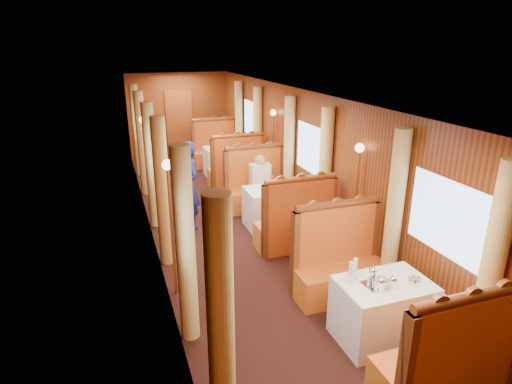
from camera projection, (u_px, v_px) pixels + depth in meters
name	position (u px, v px, depth m)	size (l,w,h in m)	color
floor	(236.00, 231.00, 8.01)	(3.00, 12.00, 0.01)	black
ceiling	(234.00, 95.00, 7.18)	(3.00, 12.00, 0.01)	silver
wall_far	(179.00, 115.00, 12.95)	(3.00, 2.50, 0.01)	brown
wall_left	(149.00, 175.00, 7.14)	(12.00, 2.50, 0.01)	brown
wall_right	(311.00, 159.00, 8.06)	(12.00, 2.50, 0.01)	brown
doorway_far	(180.00, 123.00, 13.00)	(0.80, 0.04, 2.00)	brown
table_near	(382.00, 311.00, 5.00)	(1.05, 0.72, 0.75)	white
banquette_near_fwd	(445.00, 366.00, 4.08)	(1.30, 0.55, 1.34)	#B53314
banquette_near_aft	(339.00, 266.00, 5.89)	(1.30, 0.55, 1.34)	#B53314
table_mid	(274.00, 207.00, 8.12)	(1.05, 0.72, 0.75)	white
banquette_mid_fwd	(296.00, 225.00, 7.20)	(1.30, 0.55, 1.34)	#B53314
banquette_mid_aft	(256.00, 189.00, 9.01)	(1.30, 0.55, 1.34)	#B53314
table_far	(225.00, 161.00, 11.24)	(1.05, 0.72, 0.75)	white
banquette_far_fwd	(236.00, 170.00, 10.32)	(1.30, 0.55, 1.34)	#B53314
banquette_far_aft	(216.00, 151.00, 12.13)	(1.30, 0.55, 1.34)	#B53314
tea_tray	(378.00, 284.00, 4.83)	(0.34, 0.26, 0.01)	silver
teapot_left	(381.00, 286.00, 4.69)	(0.16, 0.12, 0.13)	silver
teapot_right	(393.00, 284.00, 4.73)	(0.15, 0.12, 0.13)	silver
teapot_back	(372.00, 276.00, 4.89)	(0.17, 0.13, 0.14)	silver
fruit_plate	(414.00, 280.00, 4.90)	(0.23, 0.23, 0.05)	white
cup_inboard	(351.00, 275.00, 4.84)	(0.08, 0.08, 0.26)	white
cup_outboard	(355.00, 271.00, 4.92)	(0.08, 0.08, 0.26)	white
rose_vase_mid	(272.00, 180.00, 7.94)	(0.06, 0.06, 0.36)	silver
rose_vase_far	(226.00, 141.00, 11.07)	(0.06, 0.06, 0.36)	silver
window_left_near	(188.00, 259.00, 3.96)	(1.20, 0.90, 0.01)	#8CADD8
curtain_left_near_a	(221.00, 332.00, 3.38)	(0.22, 0.22, 2.35)	#DFC372
curtain_left_near_b	(186.00, 248.00, 4.77)	(0.22, 0.22, 2.35)	#DFC372
window_right_near	(446.00, 218.00, 4.87)	(1.20, 0.90, 0.01)	#8CADD8
curtain_right_near_a	(491.00, 274.00, 4.23)	(0.22, 0.22, 2.35)	#DFC372
curtain_right_near_b	(394.00, 217.00, 5.63)	(0.22, 0.22, 2.35)	#DFC372
window_left_mid	(149.00, 163.00, 7.07)	(1.20, 0.90, 0.01)	#8CADD8
curtain_left_mid_a	(163.00, 193.00, 6.50)	(0.22, 0.22, 2.35)	#DFC372
curtain_left_mid_b	(152.00, 166.00, 7.89)	(0.22, 0.22, 2.35)	#DFC372
window_right_mid	(311.00, 149.00, 7.99)	(1.20, 0.90, 0.01)	#8CADD8
curtain_right_mid_a	(325.00, 175.00, 7.35)	(0.22, 0.22, 2.35)	#DFC372
curtain_right_mid_b	(289.00, 154.00, 8.75)	(0.22, 0.22, 2.35)	#DFC372
window_left_far	(134.00, 126.00, 10.19)	(1.20, 0.90, 0.01)	#8CADD8
curtain_left_far_a	(142.00, 144.00, 9.62)	(0.22, 0.22, 2.35)	#DFC372
curtain_left_far_b	(137.00, 131.00, 11.01)	(0.22, 0.22, 2.35)	#DFC372
window_right_far	(252.00, 119.00, 11.11)	(1.20, 0.90, 0.01)	#8CADD8
curtain_right_far_a	(258.00, 136.00, 10.47)	(0.22, 0.22, 2.35)	#DFC372
curtain_right_far_b	(239.00, 125.00, 11.86)	(0.22, 0.22, 2.35)	#DFC372
sconce_left_fore	(170.00, 201.00, 5.56)	(0.14, 0.14, 1.95)	#BF8C3F
sconce_right_fore	(357.00, 180.00, 6.43)	(0.14, 0.14, 1.95)	#BF8C3F
sconce_left_aft	(145.00, 144.00, 8.68)	(0.14, 0.14, 1.95)	#BF8C3F
sconce_right_aft	(273.00, 135.00, 9.55)	(0.14, 0.14, 1.95)	#BF8C3F
steward	(188.00, 186.00, 7.89)	(0.61, 0.40, 1.66)	navy
passenger	(260.00, 178.00, 8.67)	(0.40, 0.44, 0.76)	beige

